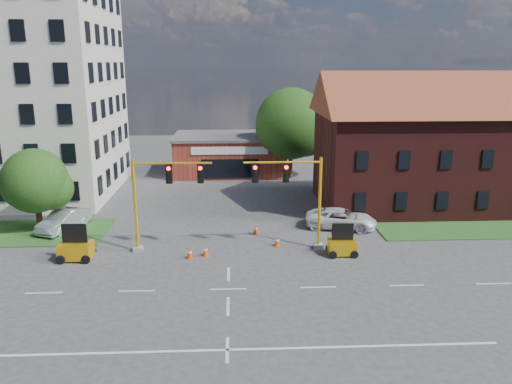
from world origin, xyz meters
TOP-DOWN VIEW (x-y plane):
  - ground at (0.00, 0.00)m, footprint 120.00×120.00m
  - grass_verge_ne at (18.00, 9.00)m, footprint 14.00×4.00m
  - lane_markings at (0.00, -3.00)m, footprint 60.00×36.00m
  - office_block at (-20.00, 21.90)m, footprint 18.40×15.40m
  - brick_shop at (0.00, 29.98)m, footprint 12.40×8.40m
  - townhouse_row at (18.00, 16.00)m, footprint 21.00×11.00m
  - tree_large at (6.88, 27.08)m, footprint 7.90×7.53m
  - tree_nw_front at (-13.76, 10.58)m, footprint 4.94×4.71m
  - signal_mast_west at (-4.36, 6.00)m, footprint 5.30×0.60m
  - signal_mast_east at (4.36, 6.00)m, footprint 5.30×0.60m
  - trailer_west at (-9.63, 4.70)m, footprint 2.04×1.41m
  - trailer_east at (7.32, 4.74)m, footprint 1.82×1.25m
  - cone_a at (-2.48, 4.57)m, footprint 0.40×0.40m
  - cone_b at (-1.50, 4.92)m, footprint 0.40×0.40m
  - cone_c at (3.27, 6.50)m, footprint 0.40×0.40m
  - cone_d at (1.94, 9.00)m, footprint 0.40×0.40m
  - pickup_white at (8.41, 10.07)m, footprint 5.72×3.71m
  - sedan_silver_front at (-12.25, 10.56)m, footprint 3.15×4.89m

SIDE VIEW (x-z plane):
  - ground at x=0.00m, z-range 0.00..0.00m
  - lane_markings at x=0.00m, z-range 0.00..0.01m
  - grass_verge_ne at x=18.00m, z-range 0.00..0.08m
  - cone_a at x=-2.48m, z-range -0.01..0.69m
  - cone_b at x=-1.50m, z-range -0.01..0.69m
  - cone_c at x=3.27m, z-range -0.01..0.69m
  - cone_d at x=1.94m, z-range -0.01..0.69m
  - trailer_east at x=7.32m, z-range -0.38..1.65m
  - trailer_west at x=-9.63m, z-range -0.42..1.84m
  - pickup_white at x=8.41m, z-range 0.00..1.46m
  - sedan_silver_front at x=-12.25m, z-range 0.00..1.52m
  - brick_shop at x=0.00m, z-range 0.01..4.31m
  - tree_nw_front at x=-13.76m, z-range 0.56..6.71m
  - signal_mast_west at x=-4.36m, z-range 0.82..7.02m
  - signal_mast_east at x=4.36m, z-range 0.82..7.02m
  - tree_large at x=6.88m, z-range 0.79..10.40m
  - townhouse_row at x=18.00m, z-range 0.18..11.68m
  - office_block at x=-20.00m, z-range 0.01..20.61m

